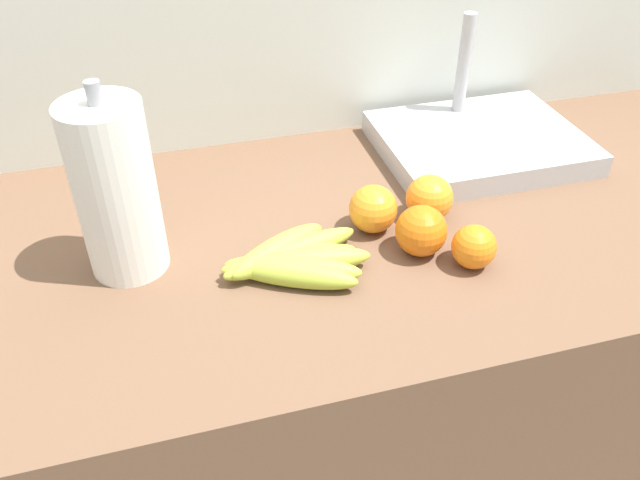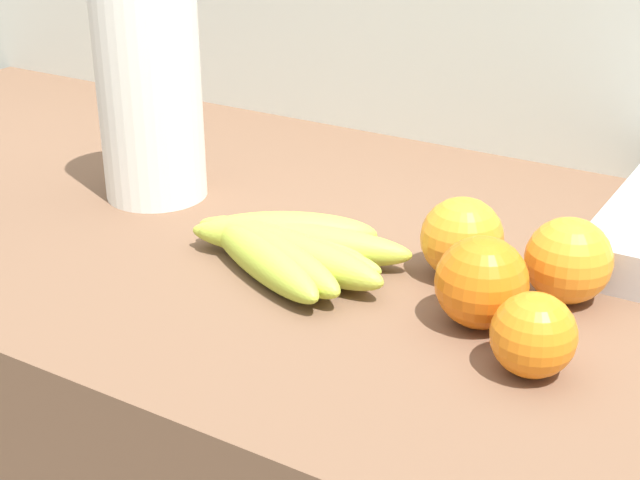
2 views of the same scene
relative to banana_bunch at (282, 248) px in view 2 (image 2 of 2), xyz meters
name	(u,v)px [view 2 (image 2 of 2)]	position (x,y,z in m)	size (l,w,h in m)	color
wall_back	(477,346)	(0.04, 0.43, -0.32)	(2.10, 0.06, 1.30)	silver
banana_bunch	(282,248)	(0.00, 0.00, 0.00)	(0.22, 0.17, 0.04)	#B0C93F
orange_back_left	(462,238)	(0.15, 0.07, 0.02)	(0.08, 0.08, 0.08)	orange
orange_center	(482,282)	(0.20, -0.01, 0.02)	(0.08, 0.08, 0.08)	orange
orange_right	(568,260)	(0.24, 0.07, 0.02)	(0.07, 0.07, 0.07)	orange
orange_far_right	(533,335)	(0.26, -0.05, 0.01)	(0.06, 0.06, 0.06)	orange
paper_towel_roll	(149,82)	(-0.22, 0.08, 0.11)	(0.11, 0.11, 0.28)	white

